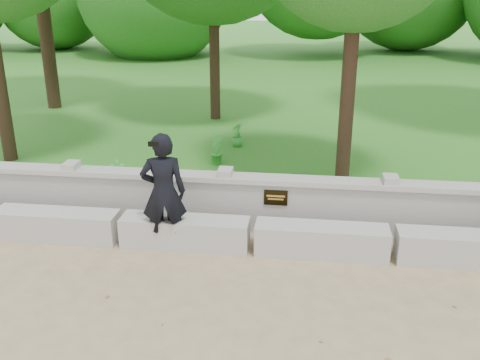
% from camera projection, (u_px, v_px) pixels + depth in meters
% --- Properties ---
extents(ground, '(80.00, 80.00, 0.00)m').
position_uv_depth(ground, '(234.00, 328.00, 6.11)').
color(ground, '#9D8760').
rests_on(ground, ground).
extents(lawn, '(40.00, 22.00, 0.25)m').
position_uv_depth(lawn, '(288.00, 88.00, 19.07)').
color(lawn, '#1F711A').
rests_on(lawn, ground).
extents(concrete_bench, '(11.90, 0.45, 0.45)m').
position_uv_depth(concrete_bench, '(252.00, 236.00, 7.80)').
color(concrete_bench, '#A8A69F').
rests_on(concrete_bench, ground).
extents(parapet_wall, '(12.50, 0.35, 0.90)m').
position_uv_depth(parapet_wall, '(257.00, 203.00, 8.36)').
color(parapet_wall, '#9E9C95').
rests_on(parapet_wall, ground).
extents(man_main, '(0.73, 0.66, 1.77)m').
position_uv_depth(man_main, '(164.00, 193.00, 7.62)').
color(man_main, black).
rests_on(man_main, ground).
extents(shrub_a, '(0.36, 0.33, 0.57)m').
position_uv_depth(shrub_a, '(118.00, 176.00, 9.29)').
color(shrub_a, green).
rests_on(shrub_a, lawn).
extents(shrub_b, '(0.35, 0.37, 0.54)m').
position_uv_depth(shrub_b, '(216.00, 151.00, 10.72)').
color(shrub_b, green).
rests_on(shrub_b, lawn).
extents(shrub_d, '(0.39, 0.40, 0.53)m').
position_uv_depth(shrub_d, '(237.00, 135.00, 11.86)').
color(shrub_d, green).
rests_on(shrub_d, lawn).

